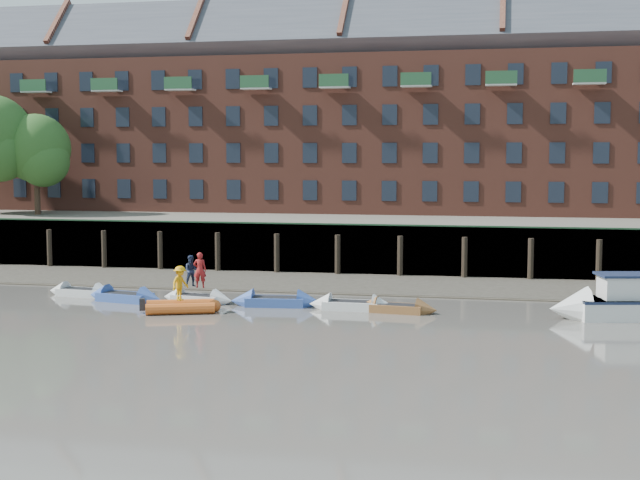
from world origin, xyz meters
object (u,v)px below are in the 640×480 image
(rowboat_1, at_px, (82,292))
(person_rower_a, at_px, (200,270))
(rowboat_5, at_px, (352,305))
(rowboat_6, at_px, (397,308))
(rowboat_3, at_px, (197,299))
(rowboat_4, at_px, (275,301))
(motor_launch, at_px, (611,304))
(person_rib_crew, at_px, (180,283))
(person_rower_b, at_px, (192,271))
(rib_tender, at_px, (184,307))
(rowboat_2, at_px, (125,297))

(rowboat_1, bearing_deg, person_rower_a, 0.30)
(rowboat_5, distance_m, rowboat_6, 2.32)
(rowboat_3, distance_m, rowboat_4, 4.26)
(motor_launch, xyz_separation_m, person_rower_a, (-20.40, 0.53, 1.02))
(rowboat_3, bearing_deg, rowboat_6, 6.04)
(rowboat_5, distance_m, person_rib_crew, 8.51)
(person_rower_a, bearing_deg, rowboat_6, 165.18)
(person_rower_a, bearing_deg, person_rib_crew, 79.95)
(rowboat_4, bearing_deg, person_rower_b, 168.50)
(rowboat_4, relative_size, rowboat_5, 1.08)
(rowboat_3, relative_size, rowboat_5, 0.96)
(rowboat_3, xyz_separation_m, rowboat_4, (4.25, -0.21, 0.03))
(rowboat_3, relative_size, rowboat_6, 1.03)
(rib_tender, relative_size, person_rower_a, 2.00)
(rowboat_2, distance_m, person_rower_b, 3.81)
(rowboat_2, distance_m, rib_tender, 4.83)
(rowboat_3, distance_m, rowboat_5, 8.25)
(person_rib_crew, bearing_deg, person_rower_b, 28.36)
(rib_tender, distance_m, person_rib_crew, 1.17)
(rowboat_2, xyz_separation_m, rib_tender, (4.16, -2.45, 0.04))
(rowboat_3, relative_size, person_rower_b, 2.52)
(rowboat_4, distance_m, person_rower_a, 4.37)
(motor_launch, height_order, person_rower_a, person_rower_a)
(motor_launch, relative_size, person_rib_crew, 4.06)
(rowboat_3, distance_m, person_rower_a, 1.51)
(rowboat_1, distance_m, rib_tender, 8.10)
(rowboat_4, bearing_deg, rowboat_6, -11.41)
(rowboat_4, height_order, motor_launch, motor_launch)
(rowboat_1, distance_m, person_rower_b, 6.74)
(rowboat_4, distance_m, rowboat_5, 3.99)
(rowboat_5, bearing_deg, rib_tender, -162.33)
(rowboat_3, bearing_deg, rowboat_5, 6.76)
(rowboat_1, bearing_deg, person_rower_b, 1.59)
(rowboat_2, height_order, rowboat_5, rowboat_2)
(person_rower_a, height_order, person_rower_b, person_rower_a)
(rowboat_3, bearing_deg, person_rib_crew, -76.57)
(rowboat_1, height_order, motor_launch, motor_launch)
(rowboat_3, relative_size, person_rib_crew, 2.46)
(person_rib_crew, bearing_deg, motor_launch, -64.52)
(rowboat_2, xyz_separation_m, rowboat_4, (8.12, 0.18, 0.01))
(rowboat_2, xyz_separation_m, person_rower_b, (3.49, 0.62, 1.39))
(rowboat_6, bearing_deg, rib_tender, -162.14)
(rowboat_1, bearing_deg, rowboat_2, -14.88)
(motor_launch, bearing_deg, person_rower_b, -13.87)
(rowboat_2, bearing_deg, person_rib_crew, -20.27)
(rowboat_3, distance_m, rowboat_6, 10.56)
(person_rower_b, bearing_deg, rowboat_3, -52.97)
(person_rib_crew, bearing_deg, rowboat_5, -54.84)
(rib_tender, bearing_deg, person_rower_b, 82.55)
(rowboat_3, bearing_deg, rowboat_2, -163.91)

